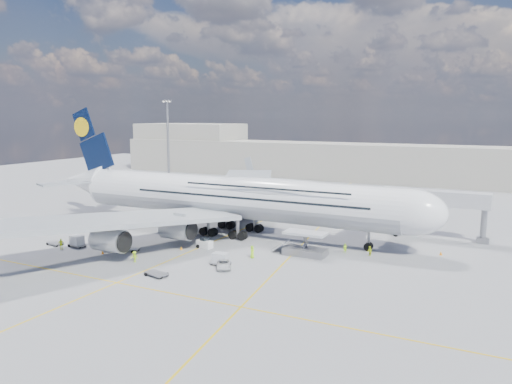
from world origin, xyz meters
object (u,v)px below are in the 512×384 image
at_px(cone_wing_left_inner, 244,211).
at_px(cargo_loader, 304,247).
at_px(crew_van, 252,252).
at_px(cone_wing_right_inner, 181,248).
at_px(cone_tail, 53,217).
at_px(airliner, 233,197).
at_px(dolly_row_c, 115,248).
at_px(catering_truck_inner, 233,209).
at_px(cone_wing_right_outer, 103,252).
at_px(dolly_row_b, 129,249).
at_px(crew_loader, 370,251).
at_px(crew_wing, 61,244).
at_px(dolly_row_a, 55,243).
at_px(baggage_tug, 205,244).
at_px(light_mast, 168,145).
at_px(dolly_nose_near, 220,259).
at_px(dolly_back, 77,241).
at_px(catering_truck_outer, 252,199).
at_px(jet_bridge, 413,200).
at_px(crew_tug, 134,257).
at_px(crew_nose, 345,248).
at_px(cone_wing_left_outer, 241,212).
at_px(cone_nose, 441,253).
at_px(service_van, 224,264).
at_px(dolly_nose_far, 156,273).

bearing_deg(cone_wing_left_inner, cargo_loader, -46.60).
xyz_separation_m(crew_van, cone_wing_right_inner, (-12.26, -1.03, -0.68)).
bearing_deg(cone_tail, cone_wing_right_inner, -12.12).
height_order(airliner, cargo_loader, airliner).
bearing_deg(airliner, crew_van, -50.14).
height_order(dolly_row_c, crew_van, crew_van).
relative_size(catering_truck_inner, cone_wing_right_outer, 12.94).
bearing_deg(cargo_loader, dolly_row_b, -157.61).
height_order(crew_loader, crew_wing, crew_wing).
xyz_separation_m(dolly_row_a, baggage_tug, (23.21, 9.64, 0.42)).
relative_size(cargo_loader, light_mast, 0.33).
xyz_separation_m(dolly_row_c, dolly_nose_near, (18.97, 0.92, 0.60)).
height_order(dolly_back, catering_truck_outer, catering_truck_outer).
bearing_deg(dolly_row_b, cone_wing_right_inner, 13.36).
relative_size(airliner, cone_wing_left_inner, 125.46).
bearing_deg(jet_bridge, crew_tug, -135.76).
distance_m(catering_truck_inner, crew_nose, 32.89).
xyz_separation_m(crew_loader, cone_wing_left_inner, (-33.69, 22.02, -0.48)).
relative_size(crew_van, crew_tug, 1.15).
xyz_separation_m(airliner, cargo_loader, (16.56, -7.11, -5.62)).
distance_m(crew_van, cone_wing_left_outer, 34.56).
xyz_separation_m(crew_wing, crew_van, (29.66, 9.50, 0.08)).
bearing_deg(cone_wing_left_outer, crew_tug, -84.63).
relative_size(crew_loader, cone_nose, 2.62).
height_order(catering_truck_inner, crew_wing, catering_truck_inner).
bearing_deg(crew_wing, jet_bridge, -33.39).
bearing_deg(airliner, cone_wing_left_inner, 112.89).
relative_size(catering_truck_outer, cone_tail, 11.82).
height_order(dolly_row_a, catering_truck_outer, catering_truck_outer).
bearing_deg(service_van, dolly_row_c, 148.07).
bearing_deg(dolly_row_c, cone_wing_left_inner, 62.06).
bearing_deg(cargo_loader, service_van, -123.86).
xyz_separation_m(dolly_row_a, service_van, (31.44, 1.74, 0.27)).
height_order(cone_wing_right_inner, cone_tail, cone_tail).
bearing_deg(light_mast, jet_bridge, -19.02).
distance_m(crew_wing, crew_tug, 15.29).
bearing_deg(dolly_row_b, dolly_nose_far, -53.61).
xyz_separation_m(airliner, dolly_nose_near, (7.79, -17.51, -5.88)).
distance_m(cone_wing_right_inner, cone_wing_right_outer, 12.13).
bearing_deg(dolly_row_c, cone_tail, 132.42).
distance_m(baggage_tug, cone_nose, 37.09).
distance_m(dolly_nose_near, cone_wing_right_inner, 10.80).
relative_size(catering_truck_inner, crew_nose, 4.64).
height_order(airliner, crew_wing, airliner).
height_order(cone_wing_left_inner, cone_wing_right_outer, cone_wing_left_inner).
distance_m(dolly_row_a, crew_nose, 47.60).
distance_m(dolly_nose_far, cone_nose, 43.10).
height_order(airliner, cone_tail, airliner).
bearing_deg(cone_nose, dolly_back, -157.92).
bearing_deg(dolly_nose_far, cone_wing_left_outer, 118.10).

